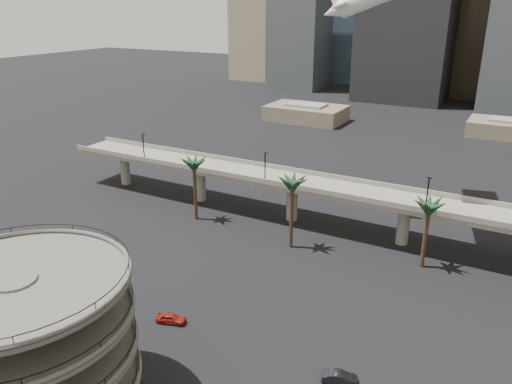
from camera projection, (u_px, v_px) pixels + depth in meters
The scene contains 6 objects.
parking_ramp at pixel (24, 335), 49.64m from camera, with size 22.20×22.20×17.35m.
overpass at pixel (346, 195), 92.91m from camera, with size 130.00×9.30×14.70m.
palm_trees at pixel (400, 200), 79.87m from camera, with size 76.40×18.40×14.00m.
low_buildings at pixel (455, 127), 162.81m from camera, with size 135.00×27.50×6.80m.
car_a at pixel (171, 318), 67.78m from camera, with size 1.66×4.12×1.41m, color maroon.
car_b at pixel (339, 377), 57.08m from camera, with size 1.45×4.17×1.37m, color black.
Camera 1 is at (27.28, -28.99, 40.77)m, focal length 35.00 mm.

